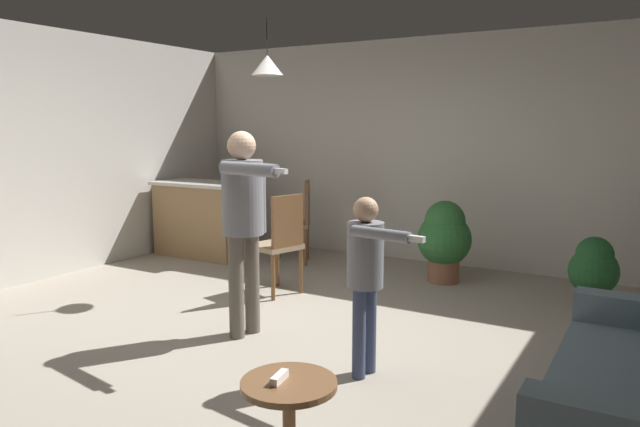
{
  "coord_description": "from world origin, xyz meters",
  "views": [
    {
      "loc": [
        2.62,
        -3.62,
        1.66
      ],
      "look_at": [
        0.38,
        0.17,
        1.0
      ],
      "focal_mm": 33.09,
      "sensor_mm": 36.0,
      "label": 1
    }
  ],
  "objects_px": {
    "potted_plant_by_wall": "(594,270)",
    "spare_remote_on_table": "(279,378)",
    "person_child": "(367,266)",
    "potted_plant_corner": "(444,237)",
    "dining_chair_by_counter": "(280,240)",
    "side_table_by_couch": "(289,421)",
    "dining_chair_near_wall": "(298,218)",
    "kitchen_counter": "(204,219)",
    "person_adult": "(244,211)"
  },
  "relations": [
    {
      "from": "dining_chair_by_counter",
      "to": "potted_plant_by_wall",
      "type": "bearing_deg",
      "value": -53.92
    },
    {
      "from": "person_child",
      "to": "dining_chair_near_wall",
      "type": "distance_m",
      "value": 3.35
    },
    {
      "from": "side_table_by_couch",
      "to": "dining_chair_near_wall",
      "type": "distance_m",
      "value": 4.54
    },
    {
      "from": "person_child",
      "to": "potted_plant_by_wall",
      "type": "height_order",
      "value": "person_child"
    },
    {
      "from": "kitchen_counter",
      "to": "side_table_by_couch",
      "type": "xyz_separation_m",
      "value": [
        3.67,
        -3.57,
        -0.15
      ]
    },
    {
      "from": "person_child",
      "to": "potted_plant_corner",
      "type": "distance_m",
      "value": 2.62
    },
    {
      "from": "person_child",
      "to": "potted_plant_by_wall",
      "type": "bearing_deg",
      "value": 161.91
    },
    {
      "from": "side_table_by_couch",
      "to": "potted_plant_by_wall",
      "type": "distance_m",
      "value": 3.74
    },
    {
      "from": "kitchen_counter",
      "to": "potted_plant_by_wall",
      "type": "bearing_deg",
      "value": 0.82
    },
    {
      "from": "kitchen_counter",
      "to": "side_table_by_couch",
      "type": "relative_size",
      "value": 2.42
    },
    {
      "from": "potted_plant_corner",
      "to": "spare_remote_on_table",
      "type": "height_order",
      "value": "potted_plant_corner"
    },
    {
      "from": "dining_chair_near_wall",
      "to": "potted_plant_corner",
      "type": "distance_m",
      "value": 1.83
    },
    {
      "from": "kitchen_counter",
      "to": "potted_plant_by_wall",
      "type": "relative_size",
      "value": 1.88
    },
    {
      "from": "potted_plant_corner",
      "to": "potted_plant_by_wall",
      "type": "relative_size",
      "value": 1.3
    },
    {
      "from": "potted_plant_corner",
      "to": "potted_plant_by_wall",
      "type": "distance_m",
      "value": 1.5
    },
    {
      "from": "dining_chair_by_counter",
      "to": "spare_remote_on_table",
      "type": "xyz_separation_m",
      "value": [
        1.79,
        -2.61,
        -0.01
      ]
    },
    {
      "from": "person_child",
      "to": "spare_remote_on_table",
      "type": "height_order",
      "value": "person_child"
    },
    {
      "from": "dining_chair_near_wall",
      "to": "potted_plant_corner",
      "type": "xyz_separation_m",
      "value": [
        1.83,
        0.04,
        -0.06
      ]
    },
    {
      "from": "side_table_by_couch",
      "to": "dining_chair_near_wall",
      "type": "bearing_deg",
      "value": 122.17
    },
    {
      "from": "person_adult",
      "to": "potted_plant_corner",
      "type": "distance_m",
      "value": 2.56
    },
    {
      "from": "spare_remote_on_table",
      "to": "potted_plant_corner",
      "type": "bearing_deg",
      "value": 98.09
    },
    {
      "from": "person_adult",
      "to": "kitchen_counter",
      "type": "bearing_deg",
      "value": -123.27
    },
    {
      "from": "kitchen_counter",
      "to": "spare_remote_on_table",
      "type": "height_order",
      "value": "kitchen_counter"
    },
    {
      "from": "dining_chair_by_counter",
      "to": "person_child",
      "type": "bearing_deg",
      "value": -114.45
    },
    {
      "from": "kitchen_counter",
      "to": "spare_remote_on_table",
      "type": "bearing_deg",
      "value": -44.67
    },
    {
      "from": "kitchen_counter",
      "to": "person_child",
      "type": "distance_m",
      "value": 4.12
    },
    {
      "from": "kitchen_counter",
      "to": "spare_remote_on_table",
      "type": "distance_m",
      "value": 5.11
    },
    {
      "from": "potted_plant_by_wall",
      "to": "spare_remote_on_table",
      "type": "height_order",
      "value": "potted_plant_by_wall"
    },
    {
      "from": "potted_plant_corner",
      "to": "dining_chair_by_counter",
      "type": "bearing_deg",
      "value": -133.8
    },
    {
      "from": "dining_chair_by_counter",
      "to": "side_table_by_couch",
      "type": "bearing_deg",
      "value": -129.87
    },
    {
      "from": "person_adult",
      "to": "dining_chair_by_counter",
      "type": "relative_size",
      "value": 1.62
    },
    {
      "from": "side_table_by_couch",
      "to": "dining_chair_near_wall",
      "type": "height_order",
      "value": "dining_chair_near_wall"
    },
    {
      "from": "person_child",
      "to": "potted_plant_corner",
      "type": "bearing_deg",
      "value": -164.61
    },
    {
      "from": "kitchen_counter",
      "to": "potted_plant_corner",
      "type": "height_order",
      "value": "kitchen_counter"
    },
    {
      "from": "dining_chair_by_counter",
      "to": "person_adult",
      "type": "bearing_deg",
      "value": -144.18
    },
    {
      "from": "side_table_by_couch",
      "to": "potted_plant_corner",
      "type": "relative_size",
      "value": 0.59
    },
    {
      "from": "potted_plant_by_wall",
      "to": "person_child",
      "type": "bearing_deg",
      "value": -115.94
    },
    {
      "from": "dining_chair_by_counter",
      "to": "dining_chair_near_wall",
      "type": "height_order",
      "value": "same"
    },
    {
      "from": "person_child",
      "to": "dining_chair_by_counter",
      "type": "bearing_deg",
      "value": -121.59
    },
    {
      "from": "kitchen_counter",
      "to": "person_child",
      "type": "xyz_separation_m",
      "value": [
        3.42,
        -2.28,
        0.27
      ]
    },
    {
      "from": "person_child",
      "to": "dining_chair_by_counter",
      "type": "relative_size",
      "value": 1.2
    },
    {
      "from": "spare_remote_on_table",
      "to": "side_table_by_couch",
      "type": "bearing_deg",
      "value": 34.68
    },
    {
      "from": "dining_chair_by_counter",
      "to": "spare_remote_on_table",
      "type": "bearing_deg",
      "value": -130.63
    },
    {
      "from": "side_table_by_couch",
      "to": "potted_plant_by_wall",
      "type": "bearing_deg",
      "value": 76.23
    },
    {
      "from": "side_table_by_couch",
      "to": "potted_plant_corner",
      "type": "xyz_separation_m",
      "value": [
        -0.59,
        3.88,
        0.15
      ]
    },
    {
      "from": "potted_plant_by_wall",
      "to": "spare_remote_on_table",
      "type": "bearing_deg",
      "value": -104.2
    },
    {
      "from": "dining_chair_by_counter",
      "to": "dining_chair_near_wall",
      "type": "relative_size",
      "value": 1.0
    },
    {
      "from": "spare_remote_on_table",
      "to": "kitchen_counter",
      "type": "bearing_deg",
      "value": 135.33
    },
    {
      "from": "potted_plant_corner",
      "to": "spare_remote_on_table",
      "type": "distance_m",
      "value": 3.94
    },
    {
      "from": "potted_plant_corner",
      "to": "spare_remote_on_table",
      "type": "relative_size",
      "value": 6.73
    }
  ]
}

